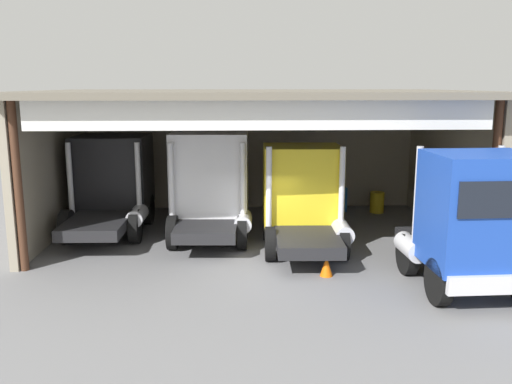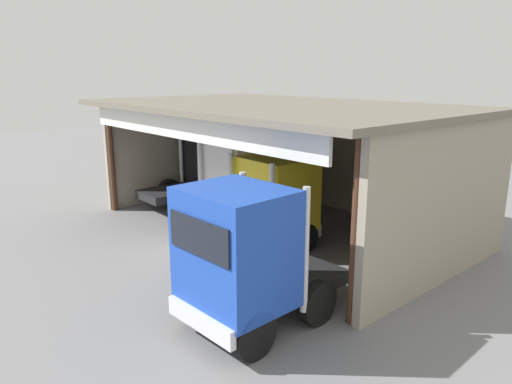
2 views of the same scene
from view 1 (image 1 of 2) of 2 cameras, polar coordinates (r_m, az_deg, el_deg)
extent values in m
plane|color=slate|center=(15.77, 0.44, -8.04)|extent=(80.00, 80.00, 0.00)
cube|color=#9E937F|center=(23.18, -0.55, 4.30)|extent=(13.94, 0.24, 4.81)
cube|color=#9E937F|center=(20.12, -20.42, 2.53)|extent=(0.24, 8.14, 4.81)
cube|color=#9E937F|center=(20.64, 19.59, 2.79)|extent=(0.24, 8.14, 4.81)
cube|color=#6E6759|center=(18.51, -0.10, 10.31)|extent=(14.54, 9.03, 0.20)
cylinder|color=#4C2D1E|center=(16.40, -23.73, 0.44)|extent=(0.24, 0.24, 4.81)
cylinder|color=#4C2D1E|center=(17.00, 23.68, 0.79)|extent=(0.24, 0.24, 4.81)
cube|color=white|center=(14.55, 0.54, 8.28)|extent=(12.54, 0.12, 0.90)
cube|color=black|center=(20.39, -14.77, 2.15)|extent=(2.61, 2.40, 2.58)
cube|color=black|center=(21.48, -14.11, 3.84)|extent=(2.18, 0.10, 0.78)
cube|color=silver|center=(21.82, -13.86, -0.95)|extent=(2.44, 0.21, 0.44)
cube|color=#232326|center=(18.70, -16.00, -2.99)|extent=(1.99, 3.78, 0.36)
cylinder|color=silver|center=(19.47, -18.94, 0.95)|extent=(0.18, 0.18, 2.73)
cylinder|color=silver|center=(18.90, -12.25, 1.01)|extent=(0.18, 0.18, 2.73)
cylinder|color=silver|center=(18.70, -12.37, -2.43)|extent=(0.58, 1.21, 0.56)
cylinder|color=black|center=(21.41, -17.23, -1.77)|extent=(0.32, 1.15, 1.14)
cylinder|color=black|center=(20.90, -11.25, -1.79)|extent=(0.32, 1.15, 1.14)
cylinder|color=black|center=(19.06, -19.27, -3.48)|extent=(0.32, 1.15, 1.14)
cylinder|color=black|center=(18.49, -12.57, -3.55)|extent=(0.32, 1.15, 1.14)
cube|color=white|center=(18.62, -4.80, 1.99)|extent=(2.64, 2.58, 2.85)
cube|color=black|center=(19.79, -4.52, 4.00)|extent=(2.15, 0.15, 0.85)
cube|color=silver|center=(20.17, -4.43, -1.69)|extent=(2.41, 0.26, 0.44)
cube|color=#232326|center=(17.41, -5.14, -3.69)|extent=(2.02, 2.90, 0.36)
cylinder|color=silver|center=(17.44, -8.90, 0.44)|extent=(0.18, 0.18, 2.85)
cylinder|color=silver|center=(17.23, -1.39, 0.44)|extent=(0.18, 0.18, 2.85)
cylinder|color=silver|center=(17.61, -1.36, -3.08)|extent=(0.61, 1.22, 0.56)
cylinder|color=black|center=(19.56, -7.86, -2.63)|extent=(0.35, 1.12, 1.10)
cylinder|color=black|center=(19.38, -1.30, -2.65)|extent=(0.35, 1.12, 1.10)
cylinder|color=black|center=(17.60, -8.76, -4.23)|extent=(0.35, 1.12, 1.10)
cylinder|color=black|center=(17.40, -1.45, -4.28)|extent=(0.35, 1.12, 1.10)
cube|color=yellow|center=(17.78, 4.83, 0.87)|extent=(2.54, 2.12, 2.50)
cube|color=black|center=(18.73, 4.56, 2.76)|extent=(2.11, 0.13, 0.75)
cube|color=silver|center=(19.11, 4.47, -2.54)|extent=(2.36, 0.24, 0.44)
cube|color=#232326|center=(16.35, 5.34, -4.82)|extent=(1.96, 3.31, 0.36)
cylinder|color=silver|center=(16.58, 1.36, -0.12)|extent=(0.18, 0.18, 2.85)
cylinder|color=silver|center=(16.80, 8.99, -0.10)|extent=(0.18, 0.18, 2.85)
cylinder|color=silver|center=(16.75, 9.05, -4.09)|extent=(0.60, 1.22, 0.56)
cylinder|color=black|center=(18.44, 1.26, -3.49)|extent=(0.33, 1.04, 1.03)
cylinder|color=black|center=(18.63, 7.98, -3.45)|extent=(0.33, 1.04, 1.03)
cylinder|color=black|center=(16.32, 1.50, -5.46)|extent=(0.33, 1.04, 1.03)
cylinder|color=black|center=(16.54, 9.10, -5.37)|extent=(0.33, 1.04, 1.03)
cube|color=#1E47B7|center=(14.20, 22.37, -1.78)|extent=(2.48, 2.14, 2.79)
cube|color=black|center=(13.19, 24.55, -0.73)|extent=(2.06, 0.13, 0.84)
cube|color=silver|center=(13.69, 23.93, -8.90)|extent=(2.30, 0.24, 0.44)
cube|color=#232326|center=(16.08, 19.23, -5.48)|extent=(1.92, 3.23, 0.36)
cylinder|color=silver|center=(15.74, 23.99, -1.09)|extent=(0.18, 0.18, 3.07)
cylinder|color=silver|center=(14.84, 16.56, -1.28)|extent=(0.18, 0.18, 3.07)
cylinder|color=silver|center=(15.38, 15.96, -5.57)|extent=(0.60, 1.22, 0.56)
cylinder|color=black|center=(13.85, 18.66, -8.92)|extent=(0.34, 1.15, 1.14)
cylinder|color=black|center=(16.58, 22.57, -5.88)|extent=(0.34, 1.15, 1.14)
cylinder|color=black|center=(15.75, 15.63, -6.30)|extent=(0.34, 1.15, 1.14)
cylinder|color=gold|center=(22.91, 12.60, -1.06)|extent=(0.58, 0.58, 0.86)
cube|color=#1E59A5|center=(22.96, 8.31, -0.70)|extent=(0.90, 0.60, 1.00)
cone|color=orange|center=(15.22, 7.41, -7.74)|extent=(0.36, 0.36, 0.56)
camera|label=2|loc=(15.33, 65.32, 8.33)|focal=33.43mm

